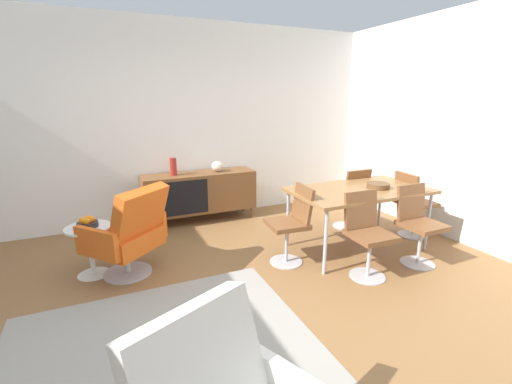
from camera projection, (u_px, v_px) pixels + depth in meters
name	position (u px, v px, depth m)	size (l,w,h in m)	color
ground_plane	(229.00, 311.00, 2.95)	(8.32, 8.32, 0.00)	olive
wall_back	(165.00, 124.00, 4.88)	(6.80, 0.12, 2.80)	white
wall_right	(498.00, 131.00, 3.84)	(0.12, 5.60, 2.80)	white
sideboard	(200.00, 192.00, 5.01)	(1.60, 0.45, 0.72)	brown
vase_cobalt	(218.00, 166.00, 5.03)	(0.18, 0.18, 0.15)	beige
vase_sculptural_dark	(173.00, 167.00, 4.77)	(0.09, 0.09, 0.24)	maroon
dining_table	(359.00, 192.00, 4.01)	(1.60, 0.90, 0.74)	olive
wooden_bowl_on_table	(378.00, 186.00, 4.02)	(0.26, 0.26, 0.06)	brown
dining_chair_back_right	(351.00, 196.00, 4.70)	(0.40, 0.43, 0.86)	brown
dining_chair_far_end	(413.00, 202.00, 4.43)	(0.45, 0.43, 0.86)	brown
dining_chair_near_window	(292.00, 222.00, 3.72)	(0.45, 0.43, 0.86)	brown
dining_chair_front_left	(367.00, 232.00, 3.45)	(0.41, 0.44, 0.86)	brown
dining_chair_front_right	(418.00, 222.00, 3.72)	(0.40, 0.43, 0.86)	brown
lounge_chair_red	(129.00, 232.00, 3.44)	(0.91, 0.91, 0.95)	#D85919
side_table_round	(90.00, 245.00, 3.48)	(0.44, 0.44, 0.52)	white
fruit_bowl	(87.00, 223.00, 3.42)	(0.20, 0.20, 0.11)	#262628
area_rug	(161.00, 347.00, 2.51)	(2.20, 1.70, 0.01)	gray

